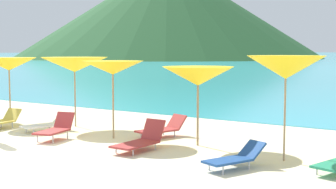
% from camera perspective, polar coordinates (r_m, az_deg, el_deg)
% --- Properties ---
extents(ground_plane, '(50.00, 100.00, 0.30)m').
position_cam_1_polar(ground_plane, '(20.96, 4.66, -2.21)').
color(ground_plane, beige).
extents(headland_hill, '(92.03, 92.03, 29.05)m').
position_cam_1_polar(headland_hill, '(150.89, -0.03, 9.78)').
color(headland_hill, '#235128').
rests_on(headland_hill, ground_plane).
extents(umbrella_3, '(1.90, 1.90, 2.28)m').
position_cam_1_polar(umbrella_3, '(17.92, -17.97, 3.38)').
color(umbrella_3, '#9E7F59').
rests_on(umbrella_3, ground_plane).
extents(umbrella_4, '(2.36, 2.36, 2.31)m').
position_cam_1_polar(umbrella_4, '(16.55, -10.79, 3.42)').
color(umbrella_4, '#9E7F59').
rests_on(umbrella_4, ground_plane).
extents(umbrella_5, '(1.86, 1.86, 2.24)m').
position_cam_1_polar(umbrella_5, '(14.11, -6.42, 3.08)').
color(umbrella_5, '#9E7F59').
rests_on(umbrella_5, ground_plane).
extents(umbrella_6, '(1.98, 1.98, 2.11)m').
position_cam_1_polar(umbrella_6, '(13.01, 3.49, 2.12)').
color(umbrella_6, '#9E7F59').
rests_on(umbrella_6, ground_plane).
extents(umbrella_7, '(1.87, 1.87, 2.42)m').
position_cam_1_polar(umbrella_7, '(11.45, 13.50, 3.07)').
color(umbrella_7, '#9E7F59').
rests_on(umbrella_7, ground_plane).
extents(lounge_chair_1, '(0.66, 1.56, 0.73)m').
position_cam_1_polar(lounge_chair_1, '(12.55, -3.18, -5.28)').
color(lounge_chair_1, '#A53333').
rests_on(lounge_chair_1, ground_plane).
extents(lounge_chair_3, '(0.99, 1.54, 0.54)m').
position_cam_1_polar(lounge_chair_3, '(10.73, 7.80, -7.23)').
color(lounge_chair_3, '#1E478C').
rests_on(lounge_chair_3, ground_plane).
extents(lounge_chair_6, '(0.73, 1.41, 0.59)m').
position_cam_1_polar(lounge_chair_6, '(16.88, -18.74, -2.84)').
color(lounge_chair_6, '#D8BF4C').
rests_on(lounge_chair_6, ground_plane).
extents(lounge_chair_9, '(1.01, 1.63, 0.61)m').
position_cam_1_polar(lounge_chair_9, '(14.41, -0.65, -3.92)').
color(lounge_chair_9, '#A53333').
rests_on(lounge_chair_9, ground_plane).
extents(lounge_chair_11, '(0.91, 1.60, 0.55)m').
position_cam_1_polar(lounge_chair_11, '(15.85, -13.89, -3.29)').
color(lounge_chair_11, white).
rests_on(lounge_chair_11, ground_plane).
extents(lounge_chair_13, '(0.89, 1.44, 0.73)m').
position_cam_1_polar(lounge_chair_13, '(14.39, -12.90, -3.83)').
color(lounge_chair_13, '#A53333').
rests_on(lounge_chair_13, ground_plane).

